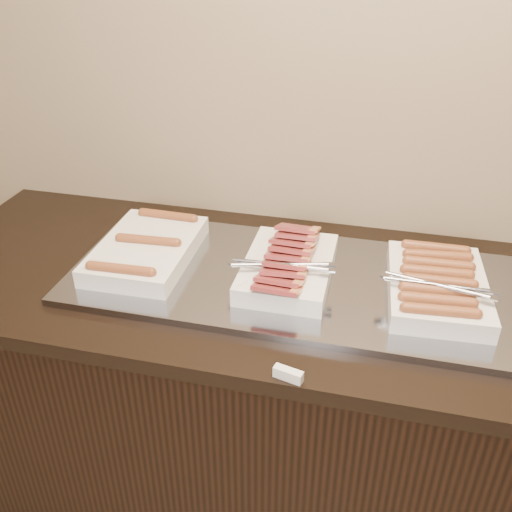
{
  "coord_description": "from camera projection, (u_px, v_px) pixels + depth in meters",
  "views": [
    {
      "loc": [
        0.22,
        0.88,
        1.73
      ],
      "look_at": [
        -0.09,
        2.13,
        0.97
      ],
      "focal_mm": 40.0,
      "sensor_mm": 36.0,
      "label": 1
    }
  ],
  "objects": [
    {
      "name": "dish_center",
      "position": [
        288.0,
        266.0,
        1.48
      ],
      "size": [
        0.27,
        0.36,
        0.09
      ],
      "rotation": [
        0.0,
        0.0,
        0.01
      ],
      "color": "silver",
      "rests_on": "warming_tray"
    },
    {
      "name": "dish_left",
      "position": [
        147.0,
        249.0,
        1.57
      ],
      "size": [
        0.25,
        0.37,
        0.07
      ],
      "rotation": [
        0.0,
        0.0,
        0.02
      ],
      "color": "silver",
      "rests_on": "warming_tray"
    },
    {
      "name": "label_holder",
      "position": [
        288.0,
        374.0,
        1.19
      ],
      "size": [
        0.07,
        0.03,
        0.03
      ],
      "primitive_type": "cube",
      "rotation": [
        0.0,
        0.0,
        -0.24
      ],
      "color": "silver",
      "rests_on": "counter"
    },
    {
      "name": "warming_tray",
      "position": [
        298.0,
        281.0,
        1.5
      ],
      "size": [
        1.2,
        0.5,
        0.02
      ],
      "primitive_type": "cube",
      "color": "gray",
      "rests_on": "counter"
    },
    {
      "name": "dish_right",
      "position": [
        437.0,
        285.0,
        1.4
      ],
      "size": [
        0.27,
        0.36,
        0.08
      ],
      "rotation": [
        0.0,
        0.0,
        0.06
      ],
      "color": "silver",
      "rests_on": "warming_tray"
    },
    {
      "name": "counter",
      "position": [
        283.0,
        405.0,
        1.74
      ],
      "size": [
        2.06,
        0.76,
        0.9
      ],
      "color": "black",
      "rests_on": "ground"
    }
  ]
}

